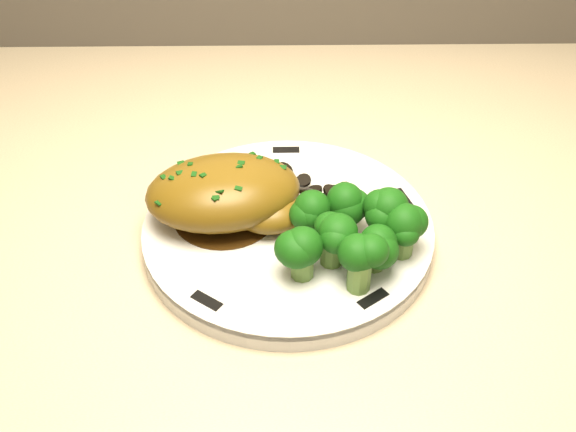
{
  "coord_description": "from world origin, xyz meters",
  "views": [
    {
      "loc": [
        -0.42,
        1.15,
        1.25
      ],
      "look_at": [
        -0.41,
        1.62,
        0.84
      ],
      "focal_mm": 45.0,
      "sensor_mm": 36.0,
      "label": 1
    }
  ],
  "objects": [
    {
      "name": "rim_accent_0",
      "position": [
        -0.31,
        1.65,
        0.83
      ],
      "size": [
        0.02,
        0.03,
        0.0
      ],
      "primitive_type": "cube",
      "rotation": [
        0.0,
        0.0,
        1.89
      ],
      "color": "black",
      "rests_on": "plate"
    },
    {
      "name": "rim_accent_1",
      "position": [
        -0.41,
        1.73,
        0.83
      ],
      "size": [
        0.03,
        0.01,
        0.0
      ],
      "primitive_type": "cube",
      "rotation": [
        0.0,
        0.0,
        3.15
      ],
      "color": "black",
      "rests_on": "plate"
    },
    {
      "name": "broccoli_florets",
      "position": [
        -0.36,
        1.58,
        0.86
      ],
      "size": [
        0.11,
        0.1,
        0.04
      ],
      "rotation": [
        0.0,
        0.0,
        0.3
      ],
      "color": "olive",
      "rests_on": "plate"
    },
    {
      "name": "gravy_pool",
      "position": [
        -0.47,
        1.63,
        0.83
      ],
      "size": [
        0.09,
        0.09,
        0.0
      ],
      "primitive_type": "cylinder",
      "color": "#38200A",
      "rests_on": "plate"
    },
    {
      "name": "mushroom_pile",
      "position": [
        -0.39,
        1.67,
        0.84
      ],
      "size": [
        0.07,
        0.05,
        0.02
      ],
      "color": "black",
      "rests_on": "plate"
    },
    {
      "name": "rim_accent_3",
      "position": [
        -0.48,
        1.53,
        0.83
      ],
      "size": [
        0.03,
        0.02,
        0.0
      ],
      "primitive_type": "cube",
      "rotation": [
        0.0,
        0.0,
        5.66
      ],
      "color": "black",
      "rests_on": "plate"
    },
    {
      "name": "plate",
      "position": [
        -0.41,
        1.62,
        0.82
      ],
      "size": [
        0.31,
        0.31,
        0.02
      ],
      "primitive_type": "cylinder",
      "rotation": [
        0.0,
        0.0,
        0.27
      ],
      "color": "silver",
      "rests_on": "counter"
    },
    {
      "name": "chicken_breast",
      "position": [
        -0.46,
        1.63,
        0.86
      ],
      "size": [
        0.15,
        0.11,
        0.05
      ],
      "rotation": [
        0.0,
        0.0,
        0.15
      ],
      "color": "brown",
      "rests_on": "plate"
    },
    {
      "name": "rim_accent_2",
      "position": [
        -0.52,
        1.65,
        0.83
      ],
      "size": [
        0.02,
        0.03,
        0.0
      ],
      "primitive_type": "cube",
      "rotation": [
        0.0,
        0.0,
        4.4
      ],
      "color": "black",
      "rests_on": "plate"
    },
    {
      "name": "rim_accent_4",
      "position": [
        -0.35,
        1.53,
        0.83
      ],
      "size": [
        0.03,
        0.02,
        0.0
      ],
      "primitive_type": "cube",
      "rotation": [
        0.0,
        0.0,
        6.92
      ],
      "color": "black",
      "rests_on": "plate"
    }
  ]
}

